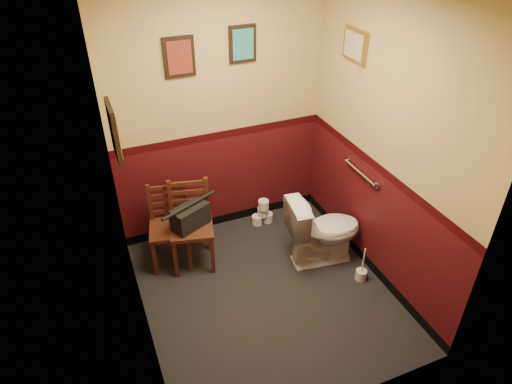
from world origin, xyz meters
TOP-DOWN VIEW (x-y plane):
  - floor at (0.00, 0.00)m, footprint 2.20×2.40m
  - wall_back at (0.00, 1.20)m, footprint 2.20×0.00m
  - wall_front at (0.00, -1.20)m, footprint 2.20×0.00m
  - wall_left at (-1.10, 0.00)m, footprint 0.00×2.40m
  - wall_right at (1.10, 0.00)m, footprint 0.00×2.40m
  - grab_bar at (1.07, 0.25)m, footprint 0.05×0.56m
  - framed_print_back_a at (-0.35, 1.18)m, footprint 0.28×0.04m
  - framed_print_back_b at (0.25, 1.18)m, footprint 0.26×0.04m
  - framed_print_left at (-1.08, 0.10)m, footprint 0.04×0.30m
  - framed_print_right at (1.08, 0.60)m, footprint 0.04×0.34m
  - toilet at (0.72, 0.24)m, footprint 0.79×0.51m
  - toilet_brush at (0.93, -0.17)m, footprint 0.11×0.11m
  - chair_left at (-0.69, 0.82)m, footprint 0.47×0.47m
  - chair_right at (-0.49, 0.72)m, footprint 0.50×0.50m
  - handbag at (-0.50, 0.68)m, footprint 0.40×0.32m
  - tp_stack at (0.40, 1.02)m, footprint 0.25×0.15m

SIDE VIEW (x-z plane):
  - floor at x=0.00m, z-range 0.00..0.00m
  - toilet_brush at x=0.93m, z-range -0.13..0.26m
  - tp_stack at x=0.40m, z-range -0.03..0.30m
  - toilet at x=0.72m, z-range 0.00..0.73m
  - chair_left at x=-0.69m, z-range 0.00..0.84m
  - chair_right at x=-0.49m, z-range 0.00..0.89m
  - handbag at x=-0.50m, z-range 0.45..0.71m
  - grab_bar at x=1.07m, z-range 0.92..0.98m
  - wall_back at x=0.00m, z-range 0.00..2.70m
  - wall_front at x=0.00m, z-range 0.00..2.70m
  - wall_left at x=-1.10m, z-range 0.00..2.70m
  - wall_right at x=1.10m, z-range 0.00..2.70m
  - framed_print_left at x=-1.08m, z-range 1.66..2.04m
  - framed_print_back_a at x=-0.35m, z-range 1.77..2.13m
  - framed_print_back_b at x=0.25m, z-range 1.83..2.17m
  - framed_print_right at x=1.08m, z-range 1.91..2.19m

